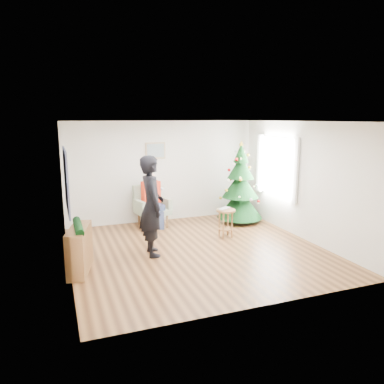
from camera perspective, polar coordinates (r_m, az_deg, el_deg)
name	(u,v)px	position (r m, az deg, el deg)	size (l,w,h in m)	color
floor	(198,250)	(7.77, 0.87, -8.85)	(5.00, 5.00, 0.00)	brown
ceiling	(198,121)	(7.30, 0.93, 10.70)	(5.00, 5.00, 0.00)	white
wall_back	(163,171)	(9.77, -4.46, 3.14)	(5.00, 5.00, 0.00)	silver
wall_front	(264,219)	(5.24, 10.94, -4.11)	(5.00, 5.00, 0.00)	silver
wall_left	(65,197)	(6.93, -18.72, -0.74)	(5.00, 5.00, 0.00)	silver
wall_right	(303,181)	(8.64, 16.53, 1.66)	(5.00, 5.00, 0.00)	silver
window_panel	(277,166)	(9.41, 12.80, 3.82)	(0.04, 1.30, 1.40)	white
curtains	(276,167)	(9.39, 12.65, 3.81)	(0.05, 1.75, 1.50)	white
christmas_tree	(240,186)	(9.71, 7.37, 0.94)	(1.17, 1.17, 2.11)	#3F2816
stool	(226,223)	(8.51, 5.15, -4.76)	(0.43, 0.43, 0.65)	brown
laptop	(226,209)	(8.43, 5.19, -2.59)	(0.35, 0.23, 0.03)	silver
armchair	(152,211)	(9.42, -6.18, -2.90)	(0.90, 0.86, 1.02)	gray
seated_person	(152,199)	(9.30, -6.06, -1.11)	(0.50, 0.68, 1.34)	navy
standing_man	(152,206)	(7.31, -6.17, -2.13)	(0.72, 0.47, 1.97)	black
game_controller	(162,189)	(7.27, -4.56, 0.47)	(0.04, 0.13, 0.04)	white
console	(80,250)	(6.92, -16.75, -8.39)	(0.30, 1.00, 0.80)	brown
garland	(78,226)	(6.79, -16.95, -5.05)	(0.14, 0.14, 0.90)	black
tapestry	(66,180)	(7.19, -18.62, 1.70)	(0.03, 1.50, 1.15)	black
framed_picture	(155,151)	(9.62, -5.60, 6.29)	(0.52, 0.05, 0.42)	tan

